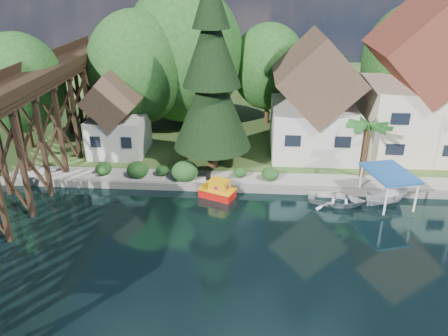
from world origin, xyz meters
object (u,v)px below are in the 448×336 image
at_px(tugboat, 218,190).
at_px(boat_white_a, 337,198).
at_px(house_left, 314,104).
at_px(house_center, 416,90).
at_px(conifer, 212,79).
at_px(boat_canopy, 387,191).
at_px(palm_tree, 368,128).
at_px(shed, 117,118).
at_px(trestle_bridge, 9,137).

bearing_deg(tugboat, boat_white_a, -2.44).
height_order(house_left, tugboat, house_left).
height_order(house_center, conifer, conifer).
bearing_deg(boat_canopy, conifer, 160.18).
distance_m(tugboat, boat_canopy, 12.80).
bearing_deg(house_left, boat_canopy, -63.37).
bearing_deg(palm_tree, tugboat, -163.76).
bearing_deg(boat_canopy, shed, 161.05).
bearing_deg(palm_tree, conifer, 174.55).
bearing_deg(conifer, boat_canopy, -19.82).
distance_m(trestle_bridge, tugboat, 15.71).
relative_size(conifer, tugboat, 5.17).
xyz_separation_m(trestle_bridge, boat_white_a, (24.01, 1.43, -4.90)).
bearing_deg(shed, trestle_bridge, -118.19).
height_order(conifer, boat_white_a, conifer).
bearing_deg(house_left, shed, -175.23).
bearing_deg(house_left, palm_tree, -56.78).
bearing_deg(shed, conifer, -17.61).
xyz_separation_m(conifer, boat_canopy, (13.60, -4.90, -7.12)).
bearing_deg(trestle_bridge, shed, 61.81).
xyz_separation_m(shed, tugboat, (9.86, -7.51, -3.23)).
bearing_deg(house_center, conifer, -164.81).
bearing_deg(palm_tree, trestle_bridge, -168.85).
bearing_deg(tugboat, boat_canopy, -1.20).
xyz_separation_m(trestle_bridge, palm_tree, (26.65, 5.25, -0.51)).
xyz_separation_m(house_left, house_center, (9.00, 0.50, 1.28)).
height_order(trestle_bridge, house_left, house_left).
relative_size(palm_tree, boat_canopy, 1.03).
distance_m(house_left, house_center, 9.10).
xyz_separation_m(house_left, boat_white_a, (1.01, -9.40, -4.69)).
relative_size(tugboat, boat_canopy, 0.65).
relative_size(house_left, boat_white_a, 2.56).
xyz_separation_m(shed, boat_canopy, (22.65, -7.78, -2.66)).
relative_size(trestle_bridge, shed, 5.63).
relative_size(tugboat, boat_white_a, 0.73).
bearing_deg(boat_canopy, house_left, 116.63).
distance_m(conifer, palm_tree, 13.12).
height_order(shed, boat_white_a, shed).
height_order(house_center, palm_tree, house_center).
relative_size(shed, boat_canopy, 1.63).
relative_size(palm_tree, boat_white_a, 1.15).
xyz_separation_m(shed, boat_white_a, (19.01, -7.90, -3.38)).
bearing_deg(boat_white_a, trestle_bridge, 103.33).
xyz_separation_m(palm_tree, boat_canopy, (1.00, -3.70, -3.68)).
height_order(conifer, tugboat, conifer).
bearing_deg(tugboat, house_center, 29.02).
distance_m(trestle_bridge, boat_canopy, 28.01).
bearing_deg(trestle_bridge, house_left, 25.21).
distance_m(house_left, boat_white_a, 10.55).
bearing_deg(tugboat, palm_tree, 16.24).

